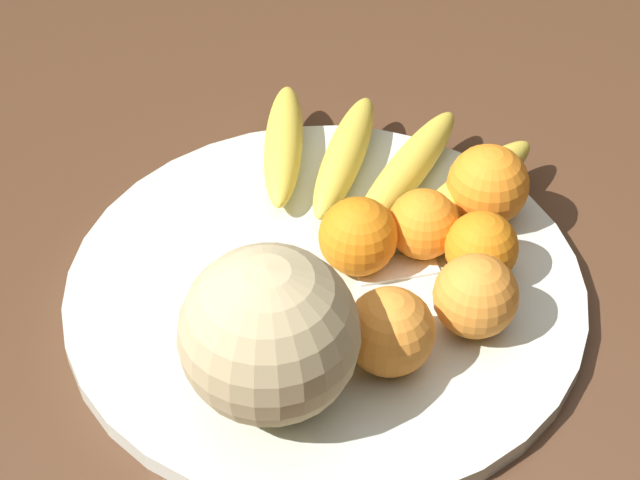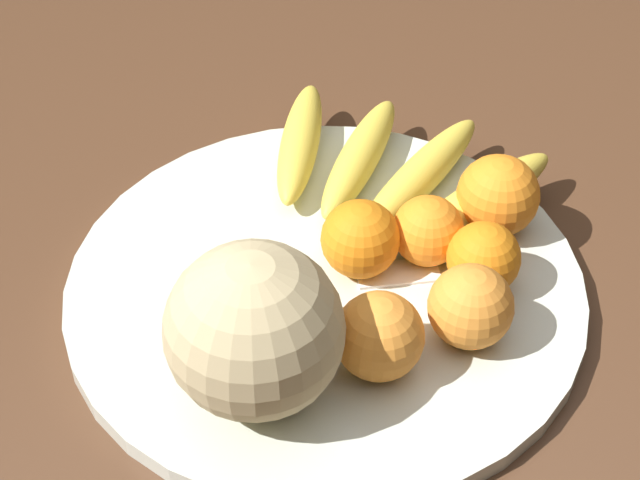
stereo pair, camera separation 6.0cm
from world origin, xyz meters
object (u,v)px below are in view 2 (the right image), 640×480
at_px(melon, 254,330).
at_px(produce_tag, 398,273).
at_px(orange_back_right, 498,196).
at_px(orange_top_small, 428,230).
at_px(fruit_bowl, 320,289).
at_px(banana_bunch, 389,170).
at_px(orange_mid_center, 360,239).
at_px(kitchen_table, 323,333).
at_px(orange_front_right, 471,307).
at_px(orange_back_left, 379,336).
at_px(orange_front_left, 484,258).

distance_m(melon, produce_tag, 0.18).
xyz_separation_m(orange_back_right, orange_top_small, (0.07, 0.04, -0.01)).
bearing_deg(orange_back_right, fruit_bowl, 21.61).
distance_m(banana_bunch, orange_mid_center, 0.11).
distance_m(kitchen_table, orange_top_small, 0.15).
bearing_deg(orange_front_right, orange_back_right, -108.69).
xyz_separation_m(melon, produce_tag, (-0.12, -0.12, -0.07)).
height_order(melon, produce_tag, melon).
relative_size(melon, orange_mid_center, 1.98).
height_order(orange_back_left, orange_back_right, orange_back_right).
xyz_separation_m(orange_top_small, produce_tag, (0.03, 0.02, -0.03)).
xyz_separation_m(banana_bunch, produce_tag, (0.00, 0.12, -0.02)).
distance_m(fruit_bowl, banana_bunch, 0.15).
height_order(kitchen_table, orange_back_left, orange_back_left).
distance_m(banana_bunch, orange_front_left, 0.15).
height_order(banana_bunch, orange_mid_center, orange_mid_center).
distance_m(orange_front_left, orange_mid_center, 0.10).
bearing_deg(orange_mid_center, orange_back_right, -159.48).
height_order(orange_top_small, produce_tag, orange_top_small).
height_order(fruit_bowl, orange_top_small, orange_top_small).
bearing_deg(kitchen_table, orange_back_right, -166.92).
bearing_deg(melon, produce_tag, -135.28).
distance_m(orange_front_left, orange_front_right, 0.06).
bearing_deg(banana_bunch, orange_front_left, -123.19).
bearing_deg(orange_front_left, orange_top_small, -41.53).
distance_m(orange_front_left, orange_back_left, 0.13).
distance_m(melon, orange_back_left, 0.10).
distance_m(fruit_bowl, orange_front_left, 0.14).
bearing_deg(banana_bunch, produce_tag, -150.76).
height_order(kitchen_table, produce_tag, produce_tag).
xyz_separation_m(orange_mid_center, produce_tag, (-0.03, 0.01, -0.03)).
bearing_deg(orange_top_small, orange_back_left, 66.73).
bearing_deg(orange_back_left, produce_tag, -104.74).
bearing_deg(orange_front_left, fruit_bowl, -3.76).
height_order(orange_front_left, orange_mid_center, orange_mid_center).
bearing_deg(orange_top_small, produce_tag, 39.42).
relative_size(orange_front_left, orange_back_left, 0.88).
bearing_deg(banana_bunch, fruit_bowl, -178.94).
relative_size(fruit_bowl, produce_tag, 6.04).
height_order(melon, orange_front_left, melon).
bearing_deg(banana_bunch, orange_mid_center, -167.54).
distance_m(fruit_bowl, melon, 0.15).
relative_size(orange_back_left, orange_back_right, 0.96).
distance_m(kitchen_table, orange_front_left, 0.19).
relative_size(melon, banana_bunch, 0.49).
xyz_separation_m(orange_front_right, orange_back_left, (0.08, 0.03, 0.00)).
height_order(banana_bunch, orange_front_left, orange_front_left).
distance_m(melon, banana_bunch, 0.27).
distance_m(melon, orange_back_right, 0.28).
bearing_deg(orange_front_right, produce_tag, -56.54).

